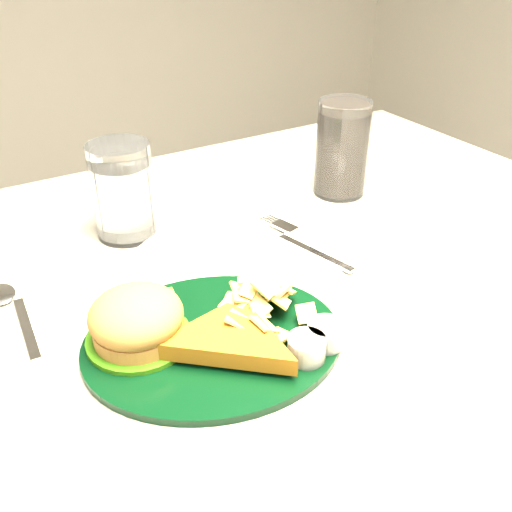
{
  "coord_description": "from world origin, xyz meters",
  "views": [
    {
      "loc": [
        -0.27,
        -0.51,
        1.13
      ],
      "look_at": [
        0.01,
        -0.05,
        0.8
      ],
      "focal_mm": 40.0,
      "sensor_mm": 36.0,
      "label": 1
    }
  ],
  "objects_px": {
    "water_glass": "(123,191)",
    "cola_glass": "(342,149)",
    "fork_napkin": "(311,250)",
    "table": "(235,476)",
    "dinner_plate": "(212,320)"
  },
  "relations": [
    {
      "from": "water_glass",
      "to": "cola_glass",
      "type": "xyz_separation_m",
      "value": [
        0.33,
        -0.04,
        0.01
      ]
    },
    {
      "from": "fork_napkin",
      "to": "cola_glass",
      "type": "bearing_deg",
      "value": 27.69
    },
    {
      "from": "table",
      "to": "water_glass",
      "type": "height_order",
      "value": "water_glass"
    },
    {
      "from": "water_glass",
      "to": "table",
      "type": "bearing_deg",
      "value": -67.05
    },
    {
      "from": "dinner_plate",
      "to": "cola_glass",
      "type": "height_order",
      "value": "cola_glass"
    },
    {
      "from": "cola_glass",
      "to": "table",
      "type": "bearing_deg",
      "value": -155.8
    },
    {
      "from": "table",
      "to": "dinner_plate",
      "type": "xyz_separation_m",
      "value": [
        -0.07,
        -0.1,
        0.4
      ]
    },
    {
      "from": "table",
      "to": "cola_glass",
      "type": "relative_size",
      "value": 8.38
    },
    {
      "from": "cola_glass",
      "to": "water_glass",
      "type": "bearing_deg",
      "value": 172.5
    },
    {
      "from": "fork_napkin",
      "to": "dinner_plate",
      "type": "bearing_deg",
      "value": -167.59
    },
    {
      "from": "table",
      "to": "water_glass",
      "type": "distance_m",
      "value": 0.47
    },
    {
      "from": "table",
      "to": "fork_napkin",
      "type": "relative_size",
      "value": 7.74
    },
    {
      "from": "dinner_plate",
      "to": "water_glass",
      "type": "height_order",
      "value": "water_glass"
    },
    {
      "from": "water_glass",
      "to": "cola_glass",
      "type": "distance_m",
      "value": 0.33
    },
    {
      "from": "table",
      "to": "fork_napkin",
      "type": "xyz_separation_m",
      "value": [
        0.11,
        -0.01,
        0.38
      ]
    }
  ]
}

